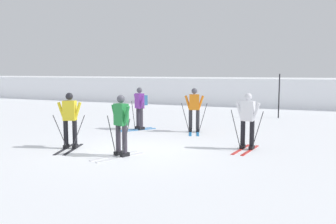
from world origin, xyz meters
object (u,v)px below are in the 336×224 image
object	(u,v)px
skier_white	(248,119)
trail_marker_pole	(279,96)
skier_green	(121,124)
skier_purple	(140,106)
skier_yellow	(70,117)
skier_orange	(194,108)

from	to	relation	value
skier_white	trail_marker_pole	distance (m)	8.23
skier_green	skier_purple	world-z (taller)	same
skier_yellow	trail_marker_pole	bearing A→B (deg)	64.61
skier_purple	skier_white	xyz separation A→B (m)	(4.77, -2.10, -0.04)
trail_marker_pole	skier_orange	bearing A→B (deg)	-112.86
skier_yellow	skier_white	distance (m)	5.37
skier_orange	skier_green	size ratio (longest dim) A/B	1.00
skier_green	trail_marker_pole	bearing A→B (deg)	74.65
skier_purple	skier_white	size ratio (longest dim) A/B	1.00
skier_orange	skier_yellow	world-z (taller)	same
skier_yellow	skier_green	bearing A→B (deg)	-8.72
skier_green	skier_white	xyz separation A→B (m)	(3.01, 2.33, 0.00)
skier_orange	skier_white	xyz separation A→B (m)	(2.56, -2.41, -0.04)
skier_yellow	trail_marker_pole	distance (m)	11.35
skier_orange	skier_yellow	size ratio (longest dim) A/B	1.00
skier_orange	skier_yellow	xyz separation A→B (m)	(-2.41, -4.44, -0.00)
skier_yellow	skier_orange	bearing A→B (deg)	61.45
skier_orange	skier_purple	bearing A→B (deg)	-172.12
skier_green	skier_yellow	xyz separation A→B (m)	(-1.97, 0.30, 0.04)
skier_purple	skier_green	bearing A→B (deg)	-68.27
skier_purple	trail_marker_pole	xyz separation A→B (m)	(4.67, 6.12, 0.16)
skier_orange	skier_yellow	distance (m)	5.05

